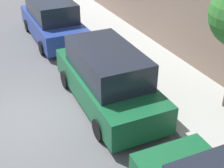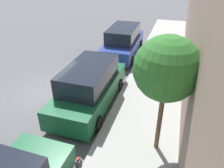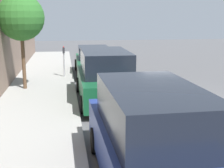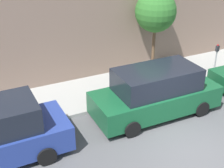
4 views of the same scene
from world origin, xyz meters
The scene contains 7 objects.
ground_plane centered at (0.00, 0.00, 0.00)m, with size 60.00×60.00×0.00m, color #515154.
sidewalk centered at (4.92, 0.00, 0.07)m, with size 2.85×32.00×0.15m.
parked_sedan_nearest centered at (2.37, -5.74, 0.72)m, with size 1.92×4.54×1.54m.
parked_minivan_second centered at (2.44, -0.22, 0.92)m, with size 2.02×4.91×1.90m.
parked_minivan_third centered at (2.35, 5.84, 0.92)m, with size 2.02×4.92×1.90m.
parking_meter_near centered at (3.95, -4.54, 1.08)m, with size 0.11×0.15×1.52m.
street_tree centered at (5.60, -2.11, 3.07)m, with size 1.88×1.88×3.88m.
Camera 3 is at (3.92, 11.13, 3.15)m, focal length 50.00 mm.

